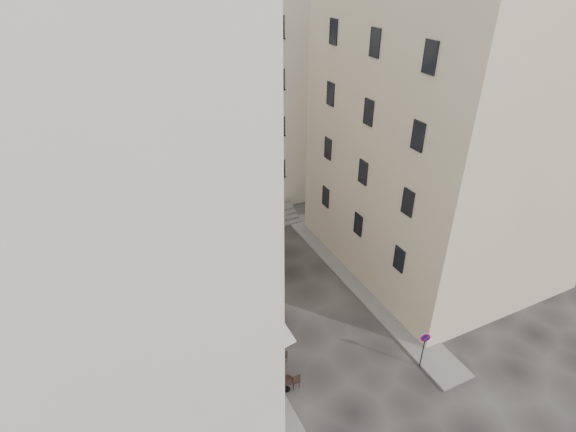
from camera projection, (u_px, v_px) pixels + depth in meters
ground at (320, 333)px, 25.00m from camera, size 90.00×90.00×0.00m
sidewalk_left at (220, 312)px, 26.41m from camera, size 2.00×22.00×0.12m
sidewalk_right at (358, 280)px, 28.99m from camera, size 2.00×18.00×0.12m
building_left at (67, 181)px, 18.22m from camera, size 12.20×16.20×20.60m
building_right at (450, 127)px, 26.94m from camera, size 12.20×14.20×18.60m
building_back at (193, 88)px, 34.72m from camera, size 18.20×10.20×18.60m
cafe_storefront at (239, 320)px, 23.23m from camera, size 1.74×7.30×3.50m
stone_steps at (241, 222)px, 34.59m from camera, size 9.00×3.15×0.80m
bollard_near at (274, 359)px, 22.75m from camera, size 0.12×0.12×0.98m
bollard_mid at (249, 316)px, 25.47m from camera, size 0.12×0.12×0.98m
bollard_far at (228, 281)px, 28.20m from camera, size 0.12×0.12×0.98m
no_parking_sign at (424, 344)px, 22.22m from camera, size 0.49×0.20×2.24m
bistro_table_a at (286, 383)px, 21.54m from camera, size 1.32×0.62×0.92m
bistro_table_b at (276, 358)px, 22.95m from camera, size 1.14×0.53×0.80m
bistro_table_c at (262, 322)px, 25.08m from camera, size 1.39×0.65×0.98m
bistro_table_d at (243, 308)px, 26.07m from camera, size 1.37×0.64×0.96m
bistro_table_e at (243, 294)px, 27.12m from camera, size 1.39×0.65×0.98m
pedestrian at (267, 332)px, 23.94m from camera, size 0.73×0.67×1.68m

